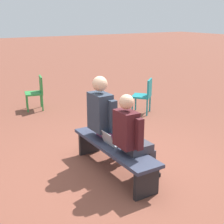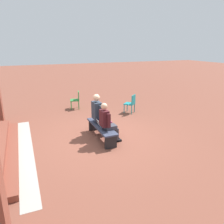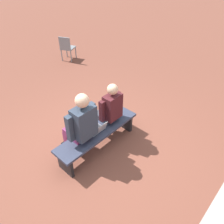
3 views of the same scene
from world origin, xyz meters
TOP-DOWN VIEW (x-y plane):
  - ground_plane at (0.00, 0.00)m, footprint 60.00×60.00m
  - concrete_strip at (-0.07, 2.40)m, footprint 5.30×0.40m
  - brick_steps at (-0.07, 2.95)m, footprint 4.50×0.60m
  - bench at (-0.07, 0.04)m, footprint 1.80×0.44m
  - person_student at (-0.45, -0.02)m, footprint 0.52×0.65m
  - person_adult at (0.26, -0.03)m, footprint 0.59×0.75m
  - laptop at (-0.05, 0.05)m, footprint 0.32×0.29m
  - plastic_chair_far_right at (2.07, -2.16)m, footprint 0.59×0.59m
  - plastic_chair_near_bench_left at (3.74, -0.06)m, footprint 0.50×0.50m

SIDE VIEW (x-z plane):
  - ground_plane at x=0.00m, z-range 0.00..0.00m
  - concrete_strip at x=-0.07m, z-range 0.00..0.01m
  - brick_steps at x=-0.07m, z-range -0.03..0.27m
  - bench at x=-0.07m, z-range 0.13..0.58m
  - plastic_chair_far_right at x=2.07m, z-range 0.06..0.90m
  - plastic_chair_near_bench_left at x=3.74m, z-range 0.06..0.90m
  - laptop at x=-0.05m, z-range 0.39..0.61m
  - person_student at x=-0.45m, z-range 0.05..1.35m
  - person_adult at x=0.26m, z-range 0.04..1.47m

